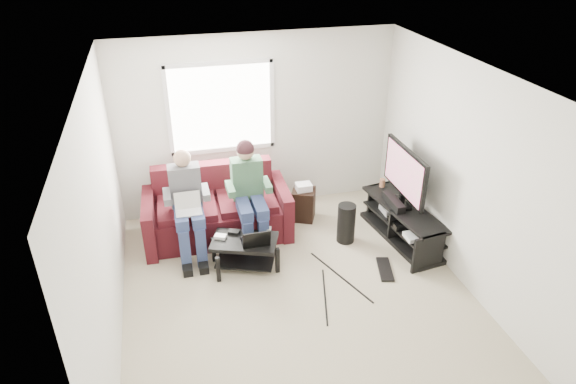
{
  "coord_description": "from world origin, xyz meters",
  "views": [
    {
      "loc": [
        -1.3,
        -4.55,
        3.97
      ],
      "look_at": [
        0.03,
        0.6,
        1.07
      ],
      "focal_mm": 32.0,
      "sensor_mm": 36.0,
      "label": 1
    }
  ],
  "objects_px": {
    "end_table": "(303,203)",
    "tv_stand": "(402,225)",
    "sofa": "(217,212)",
    "subwoofer": "(346,223)",
    "tv": "(405,174)",
    "coffee_table": "(245,247)"
  },
  "relations": [
    {
      "from": "sofa",
      "to": "end_table",
      "type": "distance_m",
      "value": 1.27
    },
    {
      "from": "sofa",
      "to": "tv_stand",
      "type": "height_order",
      "value": "sofa"
    },
    {
      "from": "sofa",
      "to": "end_table",
      "type": "xyz_separation_m",
      "value": [
        1.26,
        0.07,
        -0.08
      ]
    },
    {
      "from": "tv_stand",
      "to": "subwoofer",
      "type": "distance_m",
      "value": 0.78
    },
    {
      "from": "tv",
      "to": "end_table",
      "type": "relative_size",
      "value": 1.93
    },
    {
      "from": "sofa",
      "to": "tv",
      "type": "height_order",
      "value": "tv"
    },
    {
      "from": "end_table",
      "to": "coffee_table",
      "type": "bearing_deg",
      "value": -137.71
    },
    {
      "from": "sofa",
      "to": "tv",
      "type": "bearing_deg",
      "value": -15.91
    },
    {
      "from": "sofa",
      "to": "tv",
      "type": "relative_size",
      "value": 1.81
    },
    {
      "from": "tv",
      "to": "sofa",
      "type": "bearing_deg",
      "value": 164.09
    },
    {
      "from": "end_table",
      "to": "tv_stand",
      "type": "bearing_deg",
      "value": -36.42
    },
    {
      "from": "tv_stand",
      "to": "end_table",
      "type": "height_order",
      "value": "end_table"
    },
    {
      "from": "sofa",
      "to": "tv_stand",
      "type": "relative_size",
      "value": 1.29
    },
    {
      "from": "tv",
      "to": "end_table",
      "type": "bearing_deg",
      "value": 146.85
    },
    {
      "from": "end_table",
      "to": "subwoofer",
      "type": "bearing_deg",
      "value": -60.79
    },
    {
      "from": "tv_stand",
      "to": "tv",
      "type": "distance_m",
      "value": 0.74
    },
    {
      "from": "end_table",
      "to": "sofa",
      "type": "bearing_deg",
      "value": -176.97
    },
    {
      "from": "sofa",
      "to": "subwoofer",
      "type": "height_order",
      "value": "sofa"
    },
    {
      "from": "tv_stand",
      "to": "end_table",
      "type": "bearing_deg",
      "value": 143.58
    },
    {
      "from": "coffee_table",
      "to": "tv",
      "type": "height_order",
      "value": "tv"
    },
    {
      "from": "tv_stand",
      "to": "subwoofer",
      "type": "relative_size",
      "value": 2.8
    },
    {
      "from": "sofa",
      "to": "tv",
      "type": "xyz_separation_m",
      "value": [
        2.42,
        -0.69,
        0.62
      ]
    }
  ]
}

